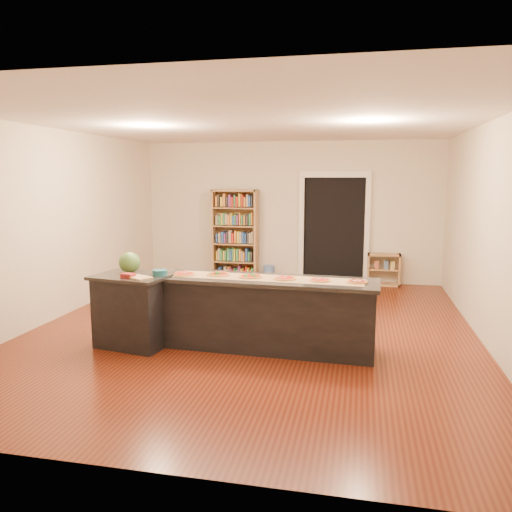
% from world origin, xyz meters
% --- Properties ---
extents(room, '(6.00, 7.00, 2.80)m').
position_xyz_m(room, '(0.00, 0.00, 1.40)').
color(room, beige).
rests_on(room, ground).
extents(doorway, '(1.40, 0.09, 2.21)m').
position_xyz_m(doorway, '(0.90, 3.46, 1.20)').
color(doorway, black).
rests_on(doorway, room).
extents(kitchen_island, '(2.67, 0.72, 0.88)m').
position_xyz_m(kitchen_island, '(0.34, -0.74, 0.44)').
color(kitchen_island, black).
rests_on(kitchen_island, ground).
extents(side_counter, '(0.91, 0.67, 0.90)m').
position_xyz_m(side_counter, '(-1.32, -0.98, 0.46)').
color(side_counter, black).
rests_on(side_counter, ground).
extents(bookshelf, '(0.92, 0.33, 1.85)m').
position_xyz_m(bookshelf, '(-1.09, 3.29, 0.92)').
color(bookshelf, '#AB8253').
rests_on(bookshelf, ground).
extents(low_shelf, '(0.63, 0.27, 0.63)m').
position_xyz_m(low_shelf, '(1.89, 3.32, 0.31)').
color(low_shelf, '#AB8253').
rests_on(low_shelf, ground).
extents(waste_bin, '(0.23, 0.23, 0.33)m').
position_xyz_m(waste_bin, '(-0.36, 3.17, 0.17)').
color(waste_bin, '#516FB4').
rests_on(waste_bin, ground).
extents(kraft_paper, '(2.33, 0.51, 0.00)m').
position_xyz_m(kraft_paper, '(0.34, -0.73, 0.88)').
color(kraft_paper, tan).
rests_on(kraft_paper, kitchen_island).
extents(watermelon, '(0.27, 0.27, 0.27)m').
position_xyz_m(watermelon, '(-1.40, -0.86, 1.04)').
color(watermelon, '#144214').
rests_on(watermelon, side_counter).
extents(cutting_board, '(0.35, 0.31, 0.02)m').
position_xyz_m(cutting_board, '(-1.14, -1.15, 0.91)').
color(cutting_board, tan).
rests_on(cutting_board, side_counter).
extents(package_red, '(0.17, 0.13, 0.05)m').
position_xyz_m(package_red, '(-1.28, -1.15, 0.93)').
color(package_red, maroon).
rests_on(package_red, side_counter).
extents(package_teal, '(0.18, 0.18, 0.07)m').
position_xyz_m(package_teal, '(-0.97, -0.92, 0.94)').
color(package_teal, '#195966').
rests_on(package_teal, side_counter).
extents(pizza_a, '(0.27, 0.27, 0.02)m').
position_xyz_m(pizza_a, '(-0.73, -0.73, 0.89)').
color(pizza_a, '#B38D44').
rests_on(pizza_a, kitchen_island).
extents(pizza_b, '(0.29, 0.29, 0.02)m').
position_xyz_m(pizza_b, '(-0.30, -0.67, 0.89)').
color(pizza_b, '#B38D44').
rests_on(pizza_b, kitchen_island).
extents(pizza_c, '(0.28, 0.28, 0.02)m').
position_xyz_m(pizza_c, '(0.13, -0.72, 0.89)').
color(pizza_c, '#B38D44').
rests_on(pizza_c, kitchen_island).
extents(pizza_d, '(0.29, 0.29, 0.02)m').
position_xyz_m(pizza_d, '(0.55, -0.75, 0.89)').
color(pizza_d, '#B38D44').
rests_on(pizza_d, kitchen_island).
extents(pizza_e, '(0.26, 0.26, 0.02)m').
position_xyz_m(pizza_e, '(0.98, -0.76, 0.89)').
color(pizza_e, '#B38D44').
rests_on(pizza_e, kitchen_island).
extents(pizza_f, '(0.26, 0.26, 0.02)m').
position_xyz_m(pizza_f, '(1.41, -0.77, 0.89)').
color(pizza_f, '#B38D44').
rests_on(pizza_f, kitchen_island).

